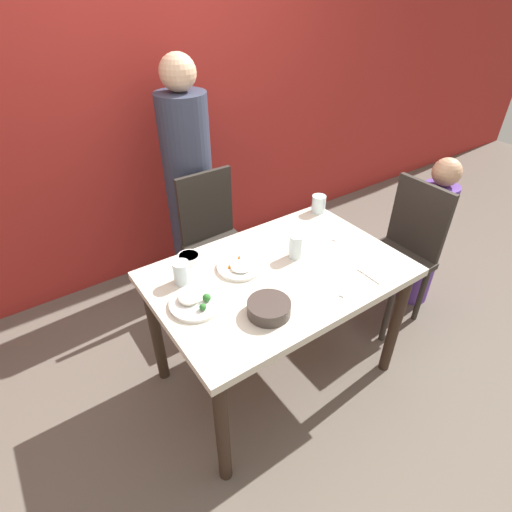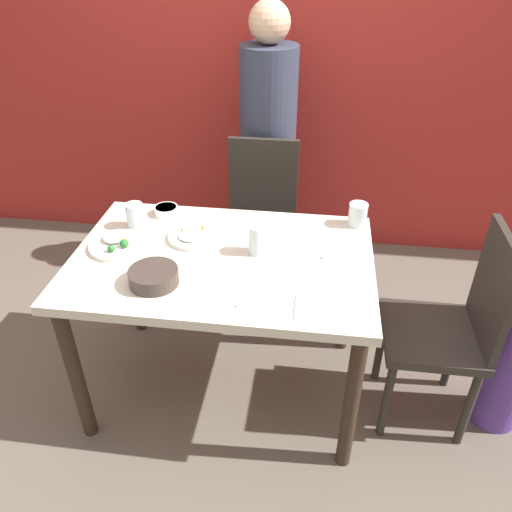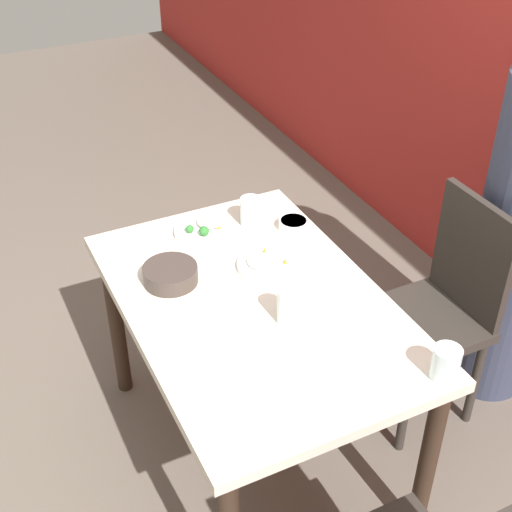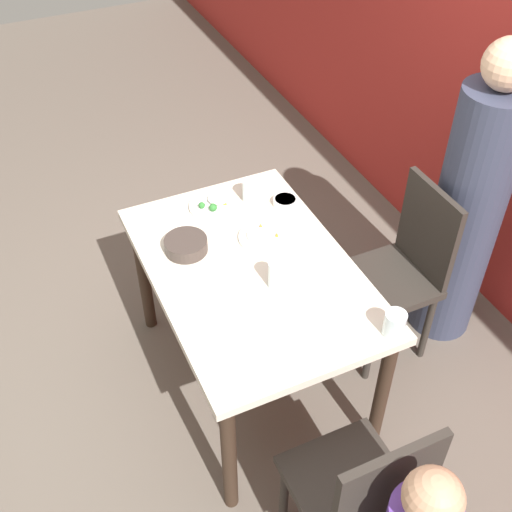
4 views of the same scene
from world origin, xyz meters
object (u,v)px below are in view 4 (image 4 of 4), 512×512
Objects in this scene: chair_child_spot at (360,493)px; person_adult at (467,213)px; chair_adult_spot at (401,268)px; glass_water_tall at (277,274)px; bowl_curry at (186,245)px; plate_rice_adult at (263,237)px.

chair_child_spot is 1.43m from person_adult.
chair_adult_spot is at bearing -130.98° from chair_child_spot.
person_adult reaches higher than glass_water_tall.
chair_child_spot is 5.01× the size of bowl_curry.
chair_adult_spot reaches higher than plate_rice_adult.
plate_rice_adult is at bearing -102.46° from person_adult.
chair_adult_spot is at bearing 96.00° from glass_water_tall.
chair_adult_spot is at bearing 73.56° from bowl_curry.
chair_child_spot is 0.59× the size of person_adult.
person_adult is 1.32m from bowl_curry.
chair_child_spot is at bearing -51.09° from person_adult.
plate_rice_adult is 1.83× the size of glass_water_tall.
glass_water_tall is (0.07, -0.70, 0.30)m from chair_adult_spot.
bowl_curry is at bearing -106.44° from chair_adult_spot.
chair_adult_spot is 0.40m from person_adult.
chair_child_spot is 7.49× the size of glass_water_tall.
chair_adult_spot reaches higher than bowl_curry.
chair_adult_spot is 4.09× the size of plate_rice_adult.
chair_adult_spot is 7.49× the size of glass_water_tall.
chair_child_spot reaches higher than plate_rice_adult.
bowl_curry is (-0.28, -0.96, 0.27)m from chair_adult_spot.
chair_child_spot is at bearing -7.58° from plate_rice_adult.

